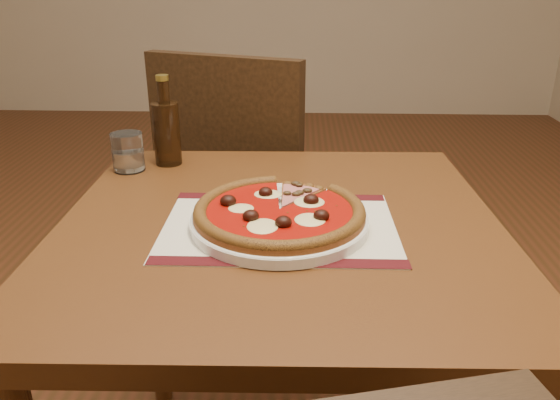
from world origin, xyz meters
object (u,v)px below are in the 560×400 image
(pizza, at_px, (279,211))
(bottle, at_px, (166,130))
(water_glass, at_px, (128,152))
(table, at_px, (280,268))
(chair_far, at_px, (245,187))
(plate, at_px, (279,221))

(pizza, relative_size, bottle, 1.46)
(water_glass, relative_size, bottle, 0.42)
(table, bearing_deg, water_glass, 144.39)
(bottle, bearing_deg, chair_far, 68.65)
(plate, bearing_deg, pizza, -105.42)
(chair_far, height_order, pizza, chair_far)
(table, xyz_separation_m, bottle, (-0.27, 0.30, 0.18))
(plate, xyz_separation_m, bottle, (-0.27, 0.33, 0.07))
(water_glass, xyz_separation_m, bottle, (0.08, 0.05, 0.04))
(chair_far, relative_size, plate, 3.06)
(plate, distance_m, bottle, 0.43)
(plate, relative_size, water_glass, 3.67)
(bottle, bearing_deg, pizza, -50.49)
(plate, bearing_deg, table, 91.53)
(chair_far, relative_size, water_glass, 11.21)
(table, distance_m, chair_far, 0.67)
(table, height_order, bottle, bottle)
(pizza, height_order, bottle, bottle)
(plate, distance_m, water_glass, 0.45)
(pizza, bearing_deg, plate, 74.58)
(chair_far, bearing_deg, table, 122.07)
(plate, xyz_separation_m, water_glass, (-0.35, 0.28, 0.03))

